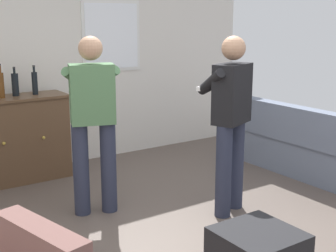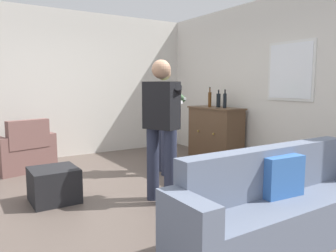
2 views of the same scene
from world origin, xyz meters
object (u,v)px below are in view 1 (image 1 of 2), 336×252
(sideboard_cabinet, at_px, (18,139))
(person_standing_right, at_px, (230,117))
(bottle_wine_green, at_px, (15,84))
(couch, at_px, (303,148))
(bottle_liquor_amber, at_px, (35,83))
(person_standing_left, at_px, (93,117))
(bottle_spirits_clear, at_px, (1,85))

(sideboard_cabinet, height_order, person_standing_right, person_standing_right)
(bottle_wine_green, xyz_separation_m, person_standing_right, (1.37, -2.07, -0.17))
(couch, xyz_separation_m, bottle_wine_green, (-2.84, 1.73, 0.79))
(sideboard_cabinet, bearing_deg, bottle_wine_green, 59.38)
(person_standing_right, bearing_deg, sideboard_cabinet, 124.43)
(bottle_liquor_amber, height_order, person_standing_left, person_standing_left)
(sideboard_cabinet, relative_size, bottle_spirits_clear, 3.04)
(bottle_spirits_clear, distance_m, person_standing_left, 1.40)
(couch, xyz_separation_m, person_standing_left, (-2.54, 0.36, 0.61))
(bottle_wine_green, height_order, bottle_liquor_amber, bottle_liquor_amber)
(bottle_liquor_amber, xyz_separation_m, person_standing_right, (1.15, -2.04, -0.18))
(couch, xyz_separation_m, bottle_spirits_clear, (-3.01, 1.66, 0.80))
(sideboard_cabinet, xyz_separation_m, bottle_spirits_clear, (-0.15, -0.02, 0.64))
(bottle_liquor_amber, distance_m, bottle_spirits_clear, 0.38)
(couch, xyz_separation_m, sideboard_cabinet, (-2.87, 1.68, 0.17))
(bottle_wine_green, relative_size, bottle_liquor_amber, 0.97)
(bottle_liquor_amber, relative_size, person_standing_right, 0.20)
(couch, distance_m, bottle_wine_green, 3.42)
(bottle_spirits_clear, bearing_deg, person_standing_right, -52.54)
(bottle_wine_green, distance_m, bottle_liquor_amber, 0.21)
(bottle_wine_green, bearing_deg, sideboard_cabinet, -120.62)
(sideboard_cabinet, relative_size, bottle_liquor_amber, 3.40)
(couch, xyz_separation_m, person_standing_right, (-1.48, -0.35, 0.61))
(person_standing_left, xyz_separation_m, person_standing_right, (1.07, -0.70, 0.00))
(bottle_spirits_clear, bearing_deg, couch, -28.83)
(couch, relative_size, person_standing_right, 1.39)
(bottle_wine_green, relative_size, bottle_spirits_clear, 0.87)
(bottle_wine_green, height_order, person_standing_left, person_standing_left)
(sideboard_cabinet, height_order, person_standing_left, person_standing_left)
(bottle_spirits_clear, bearing_deg, bottle_liquor_amber, 4.77)
(person_standing_left, bearing_deg, bottle_wine_green, 102.36)
(bottle_wine_green, bearing_deg, couch, -31.26)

